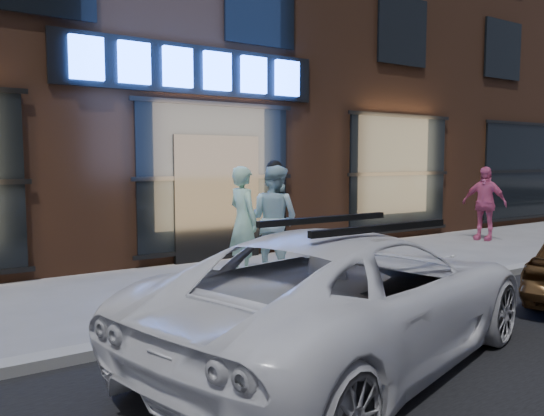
{
  "coord_description": "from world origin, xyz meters",
  "views": [
    {
      "loc": [
        -4.71,
        -5.19,
        1.95
      ],
      "look_at": [
        -0.26,
        1.6,
        1.2
      ],
      "focal_mm": 35.0,
      "sensor_mm": 36.0,
      "label": 1
    }
  ],
  "objects_px": {
    "man_bowtie": "(243,221)",
    "passerby": "(484,203)",
    "man_cap": "(274,219)",
    "white_suv": "(350,295)"
  },
  "relations": [
    {
      "from": "man_bowtie",
      "to": "white_suv",
      "type": "bearing_deg",
      "value": 162.22
    },
    {
      "from": "man_bowtie",
      "to": "passerby",
      "type": "xyz_separation_m",
      "value": [
        6.83,
        0.2,
        -0.03
      ]
    },
    {
      "from": "man_bowtie",
      "to": "passerby",
      "type": "height_order",
      "value": "man_bowtie"
    },
    {
      "from": "man_cap",
      "to": "white_suv",
      "type": "xyz_separation_m",
      "value": [
        -1.6,
        -3.74,
        -0.28
      ]
    },
    {
      "from": "man_cap",
      "to": "white_suv",
      "type": "relative_size",
      "value": 0.4
    },
    {
      "from": "man_bowtie",
      "to": "white_suv",
      "type": "xyz_separation_m",
      "value": [
        -1.06,
        -3.87,
        -0.27
      ]
    },
    {
      "from": "man_bowtie",
      "to": "man_cap",
      "type": "height_order",
      "value": "man_cap"
    },
    {
      "from": "man_bowtie",
      "to": "man_cap",
      "type": "bearing_deg",
      "value": -106.35
    },
    {
      "from": "passerby",
      "to": "man_bowtie",
      "type": "bearing_deg",
      "value": -104.09
    },
    {
      "from": "passerby",
      "to": "white_suv",
      "type": "relative_size",
      "value": 0.38
    }
  ]
}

